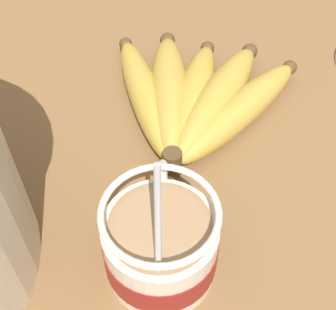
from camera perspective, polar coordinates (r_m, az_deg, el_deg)
The scene contains 3 objects.
table at distance 49.41cm, azimuth -3.49°, elevation -7.22°, with size 120.08×120.08×3.11cm.
coffee_mug at distance 41.17cm, azimuth -0.91°, elevation -10.96°, with size 13.59×10.00×17.32cm.
banana_bunch at distance 55.48cm, azimuth 3.12°, elevation 6.88°, with size 23.54×24.42×4.51cm.
Camera 1 is at (-26.81, -3.53, 42.90)cm, focal length 50.00 mm.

